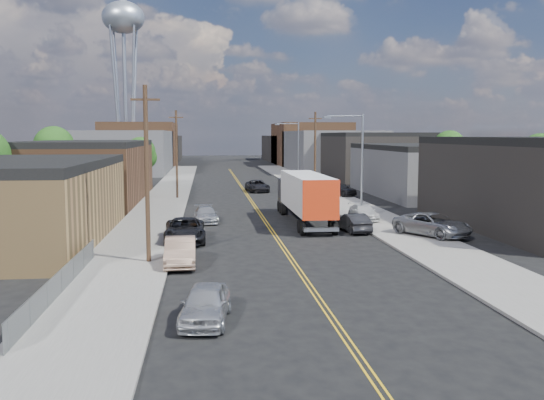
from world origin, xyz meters
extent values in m
plane|color=black|center=(0.00, 60.00, 0.00)|extent=(260.00, 260.00, 0.00)
cube|color=gold|center=(0.00, 45.00, 0.01)|extent=(0.32, 120.00, 0.01)
cube|color=slate|center=(-9.50, 45.00, 0.07)|extent=(5.00, 140.00, 0.15)
cube|color=slate|center=(9.50, 45.00, 0.07)|extent=(5.00, 140.00, 0.15)
cube|color=olive|center=(-18.00, 18.00, 2.50)|extent=(12.00, 22.00, 5.00)
cube|color=black|center=(-18.00, 18.00, 5.30)|extent=(12.00, 22.00, 0.60)
cube|color=#543521|center=(-18.00, 44.00, 3.00)|extent=(12.00, 26.00, 6.00)
cube|color=black|center=(-18.00, 44.00, 6.30)|extent=(12.00, 26.00, 0.60)
cube|color=navy|center=(15.20, 20.00, 3.60)|extent=(0.30, 20.00, 0.80)
cube|color=#39393B|center=(22.00, 46.00, 2.75)|extent=(14.00, 24.00, 5.50)
cube|color=black|center=(22.00, 46.00, 5.80)|extent=(14.00, 24.00, 0.60)
cube|color=black|center=(22.00, 72.00, 3.50)|extent=(14.00, 22.00, 7.00)
cube|color=black|center=(22.00, 72.00, 7.30)|extent=(14.00, 22.00, 0.60)
cube|color=#39393B|center=(-20.00, 95.00, 4.00)|extent=(16.00, 30.00, 8.00)
cube|color=#39393B|center=(20.00, 95.00, 4.00)|extent=(16.00, 30.00, 8.00)
cube|color=#543521|center=(-20.00, 120.00, 5.00)|extent=(16.00, 26.00, 10.00)
cube|color=#543521|center=(20.00, 120.00, 5.00)|extent=(16.00, 26.00, 10.00)
cube|color=black|center=(-20.00, 140.00, 3.50)|extent=(16.00, 40.00, 7.00)
cube|color=black|center=(20.00, 140.00, 3.50)|extent=(16.00, 40.00, 7.00)
cylinder|color=gray|center=(-22.00, 110.00, 15.00)|extent=(0.80, 0.80, 30.00)
cylinder|color=gray|center=(-23.76, 108.24, 15.00)|extent=(1.94, 1.94, 29.98)
cylinder|color=gray|center=(-20.24, 108.24, 15.00)|extent=(1.94, 1.94, 29.98)
cylinder|color=gray|center=(-23.76, 111.76, 15.00)|extent=(1.94, 1.94, 29.98)
cylinder|color=gray|center=(-20.24, 111.76, 15.00)|extent=(1.94, 1.94, 29.98)
ellipsoid|color=#9EA8B2|center=(-22.00, 110.00, 32.00)|extent=(9.00, 9.00, 6.75)
cylinder|color=#9EA8B2|center=(-22.00, 110.00, 35.60)|extent=(1.60, 1.60, 1.20)
cylinder|color=gray|center=(8.00, 25.00, 4.50)|extent=(0.18, 0.18, 9.00)
cylinder|color=gray|center=(6.50, 25.00, 8.80)|extent=(3.00, 0.12, 0.12)
cube|color=gray|center=(5.00, 25.00, 8.70)|extent=(0.60, 0.25, 0.18)
cylinder|color=gray|center=(8.00, 60.00, 4.50)|extent=(0.18, 0.18, 9.00)
cylinder|color=gray|center=(6.50, 60.00, 8.80)|extent=(3.00, 0.12, 0.12)
cube|color=gray|center=(5.00, 60.00, 8.70)|extent=(0.60, 0.25, 0.18)
cylinder|color=black|center=(-8.20, 10.00, 5.00)|extent=(0.26, 0.26, 10.00)
cube|color=black|center=(-8.20, 10.00, 9.20)|extent=(1.60, 0.12, 0.12)
cylinder|color=black|center=(-8.20, 45.00, 5.00)|extent=(0.26, 0.26, 10.00)
cube|color=black|center=(-8.20, 45.00, 9.20)|extent=(1.60, 0.12, 0.12)
cylinder|color=black|center=(8.20, 48.00, 5.00)|extent=(0.26, 0.26, 10.00)
cube|color=black|center=(8.20, 48.00, 9.20)|extent=(1.60, 0.12, 0.12)
cube|color=slate|center=(-11.50, 3.50, 0.60)|extent=(0.02, 16.00, 1.20)
cube|color=slate|center=(-11.50, 3.50, 1.20)|extent=(0.05, 16.00, 0.05)
cylinder|color=black|center=(-24.00, 55.00, 2.25)|extent=(0.36, 0.36, 4.50)
sphere|color=#12370F|center=(-24.00, 55.00, 5.85)|extent=(5.04, 5.04, 5.04)
sphere|color=#12370F|center=(-23.40, 55.30, 4.95)|extent=(3.96, 3.96, 3.96)
sphere|color=#12370F|center=(-24.50, 54.60, 5.22)|extent=(3.60, 3.60, 3.60)
cylinder|color=black|center=(-14.00, 62.00, 1.88)|extent=(0.36, 0.36, 3.75)
sphere|color=#12370F|center=(-14.00, 62.00, 4.88)|extent=(4.20, 4.20, 4.20)
sphere|color=#12370F|center=(-13.40, 62.30, 4.12)|extent=(3.30, 3.30, 3.30)
sphere|color=#12370F|center=(-14.50, 61.60, 4.35)|extent=(3.00, 3.00, 3.00)
cylinder|color=black|center=(30.00, 36.00, 2.00)|extent=(0.36, 0.36, 4.00)
sphere|color=#12370F|center=(30.00, 36.00, 5.20)|extent=(4.48, 4.48, 4.48)
sphere|color=#12370F|center=(30.60, 36.30, 4.40)|extent=(3.52, 3.52, 3.52)
sphere|color=#12370F|center=(29.50, 35.60, 4.64)|extent=(3.20, 3.20, 3.20)
cylinder|color=black|center=(30.00, 60.00, 2.12)|extent=(0.36, 0.36, 4.25)
sphere|color=#12370F|center=(30.00, 60.00, 5.53)|extent=(4.76, 4.76, 4.76)
sphere|color=#12370F|center=(30.60, 60.30, 4.68)|extent=(3.74, 3.74, 3.74)
sphere|color=#12370F|center=(29.50, 59.60, 4.93)|extent=(3.40, 3.40, 3.40)
cube|color=silver|center=(3.17, 23.87, 2.65)|extent=(2.71, 12.25, 2.86)
cube|color=#A0250C|center=(3.17, 17.75, 2.65)|extent=(2.67, 0.13, 2.88)
cube|color=gray|center=(3.17, 17.75, 0.56)|extent=(2.52, 0.61, 0.25)
cube|color=black|center=(3.17, 31.41, 1.58)|extent=(2.57, 3.28, 3.16)
cylinder|color=black|center=(3.17, 19.15, 0.51)|extent=(2.66, 1.03, 1.02)
cylinder|color=black|center=(3.17, 31.41, 0.51)|extent=(2.55, 1.03, 1.02)
imported|color=#AEB1B4|center=(-5.00, -1.14, 0.74)|extent=(2.30, 4.55, 1.49)
imported|color=#997964|center=(-6.40, 9.34, 0.79)|extent=(1.77, 4.82, 1.58)
imported|color=black|center=(-6.40, 16.87, 0.81)|extent=(2.86, 5.92, 1.63)
imported|color=#A1A3A6|center=(-5.00, 26.00, 0.66)|extent=(2.23, 4.71, 1.33)
imported|color=black|center=(6.04, 19.72, 0.71)|extent=(1.86, 4.42, 1.42)
imported|color=gray|center=(11.00, 16.69, 0.96)|extent=(5.23, 6.37, 1.61)
imported|color=#B5B5B5|center=(8.20, 25.10, 0.79)|extent=(1.90, 4.45, 1.28)
imported|color=black|center=(10.71, 45.25, 0.91)|extent=(3.68, 4.81, 1.53)
imported|color=black|center=(1.58, 52.59, 0.75)|extent=(3.01, 5.61, 1.50)
camera|label=1|loc=(-4.92, -24.22, 7.28)|focal=40.00mm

